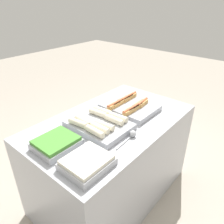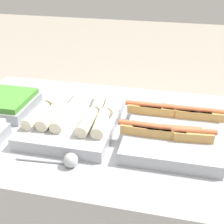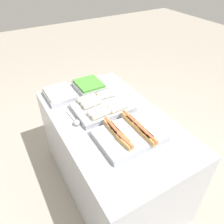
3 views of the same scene
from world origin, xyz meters
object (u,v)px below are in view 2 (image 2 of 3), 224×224
(tray_wraps, at_px, (75,117))
(serving_spoon_near, at_px, (67,160))
(tray_side_back, at_px, (2,103))
(tray_hotdogs, at_px, (172,128))

(tray_wraps, relative_size, serving_spoon_near, 2.10)
(tray_side_back, xyz_separation_m, serving_spoon_near, (0.44, -0.33, -0.01))
(tray_side_back, distance_m, serving_spoon_near, 0.55)
(tray_side_back, bearing_deg, tray_wraps, -8.10)
(tray_hotdogs, xyz_separation_m, tray_side_back, (-0.79, 0.05, -0.00))
(tray_wraps, height_order, serving_spoon_near, tray_wraps)
(tray_hotdogs, height_order, tray_wraps, tray_hotdogs)
(tray_hotdogs, bearing_deg, serving_spoon_near, -141.26)
(tray_hotdogs, relative_size, tray_side_back, 1.63)
(tray_hotdogs, distance_m, serving_spoon_near, 0.44)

